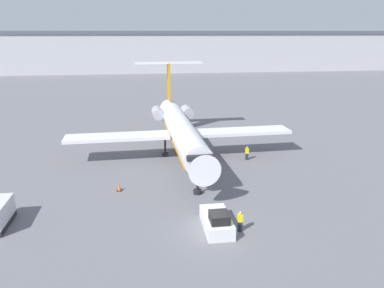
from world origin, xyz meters
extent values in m
plane|color=slate|center=(0.00, 0.00, 0.00)|extent=(600.00, 600.00, 0.00)
cube|color=#B2B2B7|center=(0.00, 120.00, 6.79)|extent=(180.00, 16.00, 13.58)
cube|color=#4C515B|center=(0.00, 120.00, 14.18)|extent=(180.00, 16.80, 1.20)
cylinder|color=white|center=(-0.45, 17.05, 3.47)|extent=(3.55, 21.73, 2.80)
cone|color=white|center=(-0.04, 5.12, 3.47)|extent=(2.88, 2.34, 2.80)
cube|color=black|center=(-0.07, 6.02, 3.96)|extent=(2.40, 0.78, 0.44)
cone|color=white|center=(-0.88, 29.41, 3.47)|extent=(2.63, 3.17, 2.52)
cube|color=orange|center=(-0.45, 17.05, 2.56)|extent=(3.19, 19.55, 0.20)
cube|color=white|center=(6.89, 18.39, 2.84)|extent=(12.06, 3.52, 0.36)
cube|color=white|center=(-7.87, 17.88, 2.84)|extent=(12.06, 3.52, 0.36)
cylinder|color=#ADADB7|center=(1.29, 26.21, 3.82)|extent=(1.57, 3.09, 1.46)
cylinder|color=#ADADB7|center=(-2.82, 26.07, 3.82)|extent=(1.57, 3.09, 1.46)
cube|color=orange|center=(-0.90, 30.03, 7.55)|extent=(0.32, 2.21, 5.35)
cube|color=white|center=(-0.90, 30.03, 10.22)|extent=(9.68, 2.13, 0.20)
cylinder|color=black|center=(-0.11, 7.24, 1.04)|extent=(0.24, 0.24, 2.07)
cylinder|color=black|center=(-0.11, 7.24, 0.20)|extent=(0.80, 0.80, 0.40)
cylinder|color=black|center=(-2.33, 18.67, 1.04)|extent=(0.24, 0.24, 2.07)
cylinder|color=black|center=(-2.33, 18.67, 0.20)|extent=(0.80, 0.80, 0.40)
cylinder|color=black|center=(1.31, 18.80, 1.04)|extent=(0.24, 0.24, 2.07)
cylinder|color=black|center=(1.31, 18.80, 0.20)|extent=(0.80, 0.80, 0.40)
cube|color=silver|center=(0.38, 0.72, 0.52)|extent=(2.00, 4.22, 1.04)
cube|color=black|center=(0.38, -0.21, 1.39)|extent=(1.40, 1.52, 0.70)
cube|color=black|center=(0.38, 2.75, 0.37)|extent=(1.80, 0.30, 0.63)
cube|color=#232838|center=(2.05, 0.03, 0.40)|extent=(0.32, 0.20, 0.80)
cube|color=yellow|center=(2.05, 0.03, 1.11)|extent=(0.40, 0.24, 0.63)
sphere|color=tan|center=(2.05, 0.03, 1.54)|extent=(0.23, 0.23, 0.23)
cube|color=#232838|center=(7.09, 15.98, 0.39)|extent=(0.32, 0.20, 0.79)
cube|color=yellow|center=(7.09, 15.98, 1.10)|extent=(0.40, 0.24, 0.62)
sphere|color=tan|center=(7.09, 15.98, 1.52)|extent=(0.23, 0.23, 0.23)
cube|color=black|center=(-7.37, 8.95, 0.02)|extent=(0.50, 0.50, 0.04)
cone|color=orange|center=(-7.37, 8.95, 0.40)|extent=(0.36, 0.36, 0.72)
camera|label=1|loc=(-4.97, -24.47, 14.50)|focal=35.00mm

